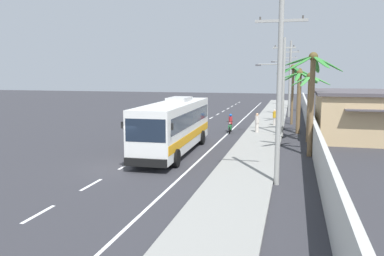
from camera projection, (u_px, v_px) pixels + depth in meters
name	position (u px, v px, depth m)	size (l,w,h in m)	color
ground_plane	(123.00, 167.00, 22.52)	(160.00, 160.00, 0.00)	#303035
sidewalk_kerb	(259.00, 141.00, 30.44)	(3.20, 90.00, 0.14)	gray
lane_markings	(215.00, 131.00, 36.22)	(3.92, 71.39, 0.01)	white
boundary_wall	(310.00, 124.00, 33.21)	(0.24, 60.00, 2.12)	#B2B2AD
coach_bus_foreground	(174.00, 125.00, 26.29)	(3.01, 11.39, 3.60)	white
motorcycle_beside_bus	(230.00, 125.00, 35.22)	(0.56, 1.96, 1.65)	black
pedestrian_near_kerb	(257.00, 122.00, 34.44)	(0.36, 0.36, 1.66)	beige
pedestrian_midwalk	(275.00, 117.00, 38.92)	(0.36, 0.36, 1.55)	beige
utility_pole_nearest	(279.00, 87.00, 18.37)	(2.35, 0.24, 8.91)	#9E9E99
utility_pole_mid	(282.00, 84.00, 32.64)	(3.20, 0.24, 8.08)	#9E9E99
utility_pole_far	(289.00, 77.00, 46.64)	(3.24, 0.24, 8.90)	#9E9E99
utility_pole_distant	(290.00, 77.00, 60.84)	(2.06, 0.24, 8.85)	#9E9E99
palm_nearest	(299.00, 89.00, 34.18)	(3.34, 3.33, 5.51)	brown
palm_second	(300.00, 80.00, 53.83)	(2.94, 3.04, 5.81)	brown
palm_third	(293.00, 79.00, 40.09)	(3.62, 3.60, 6.05)	brown
palm_fourth	(310.00, 93.00, 29.97)	(2.96, 3.10, 5.29)	brown
palm_farthest	(312.00, 85.00, 24.79)	(3.65, 3.57, 6.54)	brown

